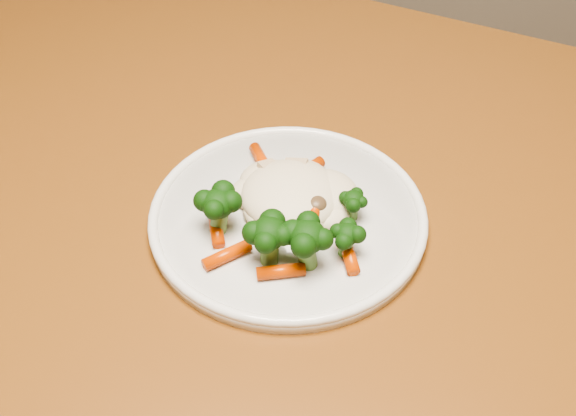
# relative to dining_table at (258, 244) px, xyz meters

# --- Properties ---
(dining_table) EXTENTS (1.39, 1.09, 0.75)m
(dining_table) POSITION_rel_dining_table_xyz_m (0.00, 0.00, 0.00)
(dining_table) COLOR brown
(dining_table) RESTS_ON ground
(plate) EXTENTS (0.27, 0.27, 0.01)m
(plate) POSITION_rel_dining_table_xyz_m (0.05, -0.05, 0.10)
(plate) COLOR white
(plate) RESTS_ON dining_table
(meal) EXTENTS (0.16, 0.18, 0.05)m
(meal) POSITION_rel_dining_table_xyz_m (0.05, -0.07, 0.13)
(meal) COLOR #F5E6C4
(meal) RESTS_ON plate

